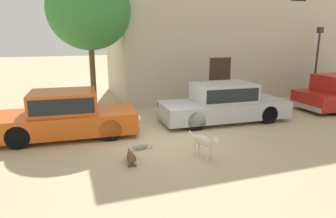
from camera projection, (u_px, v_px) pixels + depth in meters
name	position (u px, v px, depth m)	size (l,w,h in m)	color
ground_plane	(166.00, 139.00, 9.37)	(80.00, 80.00, 0.00)	tan
parked_sedan_nearest	(66.00, 114.00, 9.48)	(4.51, 2.04, 1.45)	#D15619
parked_sedan_second	(224.00, 103.00, 11.18)	(4.89, 1.92, 1.43)	#B2B5BA
apartment_block	(228.00, 20.00, 16.74)	(12.70, 5.52, 7.81)	#BCB299
stray_dog_spotted	(131.00, 158.00, 7.57)	(0.27, 1.04, 0.36)	brown
stray_dog_tan	(205.00, 141.00, 7.82)	(0.47, 1.07, 0.72)	beige
stray_cat	(141.00, 147.00, 8.51)	(0.62, 0.26, 0.17)	gray
street_lamp	(318.00, 53.00, 14.89)	(0.22, 0.22, 3.49)	#2D2B28
acacia_tree_left	(89.00, 10.00, 11.77)	(3.24, 2.91, 5.60)	brown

